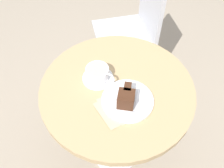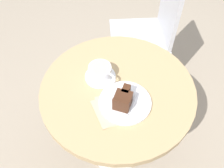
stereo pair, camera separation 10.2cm
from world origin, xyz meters
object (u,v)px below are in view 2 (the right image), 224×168
at_px(saucer, 100,77).
at_px(cafe_chair, 153,25).
at_px(cake_plate, 125,102).
at_px(napkin, 115,109).
at_px(teaspoon, 107,81).
at_px(fork, 130,111).
at_px(cake_slice, 123,99).
at_px(coffee_cup, 101,71).

xyz_separation_m(saucer, cafe_chair, (-0.09, 0.65, -0.15)).
height_order(cake_plate, napkin, cake_plate).
relative_size(teaspoon, napkin, 0.39).
relative_size(fork, cafe_chair, 0.17).
bearing_deg(saucer, cake_slice, -20.20).
xyz_separation_m(cake_slice, fork, (0.04, -0.01, -0.03)).
bearing_deg(cake_slice, coffee_cup, 158.50).
distance_m(coffee_cup, fork, 0.23).
xyz_separation_m(saucer, fork, (0.22, -0.07, 0.01)).
xyz_separation_m(coffee_cup, napkin, (0.16, -0.10, -0.04)).
xyz_separation_m(coffee_cup, cake_plate, (0.17, -0.05, -0.03)).
relative_size(teaspoon, cake_slice, 0.81).
distance_m(cake_slice, cafe_chair, 0.79).
distance_m(teaspoon, cake_plate, 0.14).
relative_size(teaspoon, fork, 0.58).
bearing_deg(napkin, cake_slice, 63.91).
height_order(coffee_cup, napkin, coffee_cup).
bearing_deg(coffee_cup, saucer, -116.50).
bearing_deg(teaspoon, saucer, -119.46).
distance_m(coffee_cup, napkin, 0.19).
bearing_deg(cafe_chair, teaspoon, -29.40).
height_order(saucer, coffee_cup, coffee_cup).
relative_size(cake_plate, napkin, 0.98).
relative_size(saucer, napkin, 0.62).
distance_m(saucer, napkin, 0.18).
distance_m(coffee_cup, cafe_chair, 0.68).
xyz_separation_m(saucer, napkin, (0.16, -0.10, -0.00)).
height_order(cake_plate, cake_slice, cake_slice).
bearing_deg(teaspoon, cafe_chair, 166.68).
distance_m(cake_plate, napkin, 0.05).
relative_size(coffee_cup, teaspoon, 1.57).
bearing_deg(coffee_cup, fork, -20.06).
relative_size(coffee_cup, cake_slice, 1.26).
distance_m(saucer, coffee_cup, 0.04).
xyz_separation_m(saucer, cake_plate, (0.17, -0.05, 0.00)).
distance_m(saucer, teaspoon, 0.04).
height_order(teaspoon, cake_slice, cake_slice).
relative_size(napkin, cafe_chair, 0.24).
bearing_deg(coffee_cup, cake_slice, -21.50).
height_order(cake_slice, napkin, cake_slice).
bearing_deg(coffee_cup, teaspoon, -10.57).
distance_m(cake_plate, cake_slice, 0.04).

